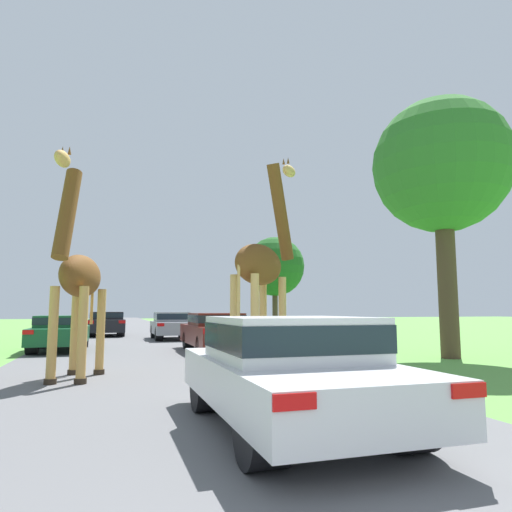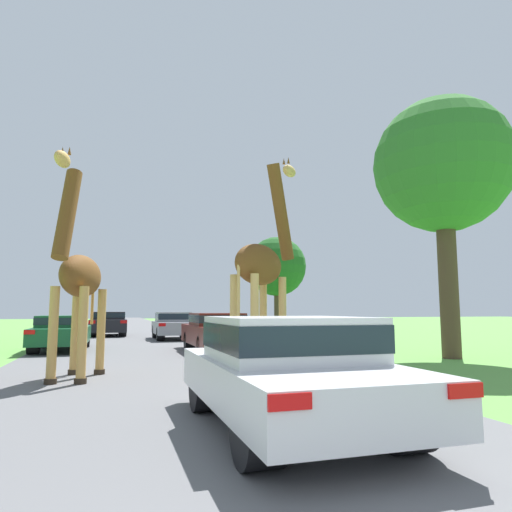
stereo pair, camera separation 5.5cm
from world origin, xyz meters
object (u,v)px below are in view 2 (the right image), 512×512
object	(u,v)px
car_far_ahead	(108,323)
car_verge_right	(62,331)
giraffe_companion	(79,278)
tree_left_edge	(277,267)
giraffe_near_road	(263,265)
tree_right_cluster	(443,167)
car_queue_left	(217,331)
car_queue_right	(173,325)
car_lead_maroon	(289,367)

from	to	relation	value
car_far_ahead	car_verge_right	xyz separation A→B (m)	(-1.50, -9.40, -0.04)
giraffe_companion	car_far_ahead	xyz separation A→B (m)	(0.49, 17.00, -1.42)
car_far_ahead	tree_left_edge	size ratio (longest dim) A/B	0.61
giraffe_near_road	tree_right_cluster	bearing A→B (deg)	63.90
giraffe_companion	car_queue_left	bearing A→B (deg)	-113.78
tree_left_edge	giraffe_companion	bearing A→B (deg)	-119.91
car_queue_right	car_far_ahead	bearing A→B (deg)	126.07
car_queue_left	tree_right_cluster	xyz separation A→B (m)	(6.27, -4.33, 5.20)
giraffe_near_road	car_queue_right	world-z (taller)	giraffe_near_road
car_lead_maroon	car_queue_right	bearing A→B (deg)	87.56
giraffe_companion	car_lead_maroon	distance (m)	5.88
car_queue_left	tree_right_cluster	size ratio (longest dim) A/B	0.58
tree_right_cluster	car_queue_left	bearing A→B (deg)	145.36
car_lead_maroon	car_queue_left	bearing A→B (deg)	82.47
car_far_ahead	tree_right_cluster	distance (m)	19.43
car_queue_left	car_verge_right	size ratio (longest dim) A/B	1.11
car_queue_right	car_far_ahead	size ratio (longest dim) A/B	0.94
car_queue_right	car_lead_maroon	bearing A→B (deg)	-92.44
giraffe_companion	car_verge_right	bearing A→B (deg)	-68.66
car_queue_right	car_queue_left	world-z (taller)	car_queue_right
tree_left_edge	giraffe_near_road	bearing A→B (deg)	-110.66
tree_right_cluster	giraffe_near_road	bearing A→B (deg)	-165.47
car_far_ahead	tree_left_edge	distance (m)	12.88
car_queue_right	tree_left_edge	bearing A→B (deg)	44.24
car_far_ahead	car_verge_right	size ratio (longest dim) A/B	0.99
car_verge_right	car_far_ahead	bearing A→B (deg)	80.92
car_lead_maroon	giraffe_companion	bearing A→B (deg)	119.72
giraffe_companion	car_verge_right	world-z (taller)	giraffe_companion
giraffe_near_road	car_lead_maroon	world-z (taller)	giraffe_near_road
car_verge_right	tree_right_cluster	distance (m)	14.18
car_lead_maroon	car_queue_right	distance (m)	17.72
car_queue_right	giraffe_near_road	bearing A→B (deg)	-88.35
car_lead_maroon	tree_right_cluster	world-z (taller)	tree_right_cluster
tree_left_edge	car_far_ahead	bearing A→B (deg)	-160.90
giraffe_companion	tree_right_cluster	bearing A→B (deg)	-159.92
giraffe_near_road	car_queue_right	xyz separation A→B (m)	(-0.38, 13.26, -1.74)
car_queue_right	car_verge_right	bearing A→B (deg)	-131.85
car_lead_maroon	car_queue_right	world-z (taller)	car_lead_maroon
giraffe_companion	tree_left_edge	xyz separation A→B (m)	(12.09, 21.02, 2.47)
car_queue_right	car_queue_left	xyz separation A→B (m)	(0.63, -7.24, -0.00)
tree_left_edge	tree_right_cluster	world-z (taller)	tree_right_cluster
car_lead_maroon	car_far_ahead	world-z (taller)	car_lead_maroon
giraffe_near_road	car_lead_maroon	bearing A→B (deg)	-54.98
car_queue_right	tree_left_edge	world-z (taller)	tree_left_edge
car_lead_maroon	car_far_ahead	size ratio (longest dim) A/B	1.01
giraffe_near_road	giraffe_companion	xyz separation A→B (m)	(-3.97, 0.52, -0.33)
giraffe_near_road	tree_right_cluster	xyz separation A→B (m)	(6.51, 1.69, 3.46)
giraffe_near_road	giraffe_companion	distance (m)	4.02
car_queue_right	car_far_ahead	world-z (taller)	car_queue_right
tree_left_edge	car_verge_right	bearing A→B (deg)	-134.32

